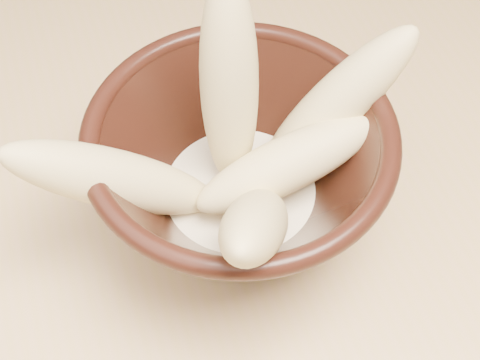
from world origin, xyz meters
name	(u,v)px	position (x,y,z in m)	size (l,w,h in m)	color
bowl	(240,172)	(0.22, 0.03, 0.82)	(0.22, 0.22, 0.12)	black
milk_puddle	(240,194)	(0.22, 0.03, 0.79)	(0.12, 0.12, 0.02)	beige
banana_upright	(229,87)	(0.22, 0.06, 0.88)	(0.04, 0.04, 0.17)	#DACB80
banana_left	(118,179)	(0.13, 0.03, 0.85)	(0.04, 0.04, 0.17)	#DACB80
banana_right	(336,104)	(0.30, 0.04, 0.85)	(0.04, 0.04, 0.16)	#DACB80
banana_across	(285,165)	(0.25, 0.01, 0.83)	(0.04, 0.04, 0.14)	#DACB80
banana_front	(256,224)	(0.21, -0.04, 0.86)	(0.04, 0.04, 0.16)	#DACB80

